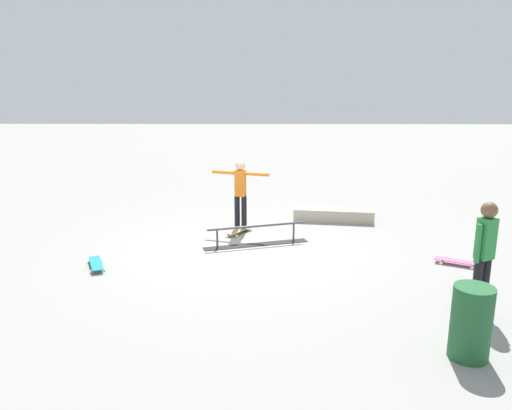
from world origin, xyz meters
TOP-DOWN VIEW (x-y plane):
  - ground_plane at (0.00, 0.00)m, footprint 60.00×60.00m
  - grind_rail at (-0.30, -0.17)m, footprint 2.24×0.88m
  - skate_ledge at (-2.20, -2.05)m, footprint 2.00×0.72m
  - skater_main at (0.06, -1.15)m, footprint 1.31×0.45m
  - skateboard_main at (0.08, -0.99)m, footprint 0.61×0.77m
  - bystander_green_shirt at (-3.66, 3.00)m, footprint 0.38×0.28m
  - loose_skateboard_teal at (2.68, 1.17)m, footprint 0.50×0.81m
  - loose_skateboard_pink at (-4.12, 0.99)m, footprint 0.80×0.54m
  - trash_bin at (-3.02, 4.24)m, footprint 0.50×0.50m

SIDE VIEW (x-z plane):
  - ground_plane at x=0.00m, z-range 0.00..0.00m
  - skateboard_main at x=0.08m, z-range 0.03..0.12m
  - loose_skateboard_teal at x=2.68m, z-range 0.03..0.12m
  - loose_skateboard_pink at x=-4.12m, z-range 0.03..0.12m
  - skate_ledge at x=-2.20m, z-range 0.00..0.30m
  - grind_rail at x=-0.30m, z-range -0.03..0.41m
  - trash_bin at x=-3.02m, z-range 0.00..0.95m
  - skater_main at x=0.06m, z-range 0.14..1.80m
  - bystander_green_shirt at x=-3.66m, z-range 0.11..1.83m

